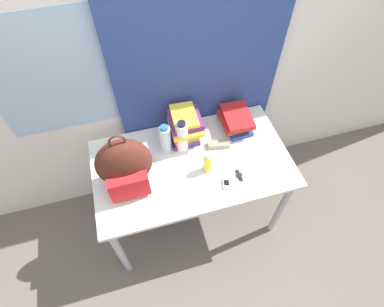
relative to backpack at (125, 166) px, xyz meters
name	(u,v)px	position (x,y,z in m)	size (l,w,h in m)	color
ground_plane	(205,253)	(0.42, -0.34, -0.96)	(12.00, 12.00, 0.00)	#665B51
wall_back	(171,62)	(0.42, 0.49, 0.29)	(6.00, 0.06, 2.50)	silver
curtain_blue	(200,62)	(0.59, 0.44, 0.29)	(1.12, 0.04, 2.50)	navy
desk	(192,170)	(0.42, 0.04, -0.28)	(1.31, 0.75, 0.78)	silver
backpack	(125,166)	(0.00, 0.00, 0.00)	(0.34, 0.25, 0.45)	#512319
book_stack_left	(185,126)	(0.43, 0.26, -0.07)	(0.22, 0.27, 0.23)	#6B2370
book_stack_center	(236,120)	(0.81, 0.26, -0.12)	(0.22, 0.28, 0.13)	navy
water_bottle	(165,139)	(0.28, 0.19, -0.07)	(0.07, 0.07, 0.24)	silver
sports_bottle	(182,137)	(0.39, 0.16, -0.06)	(0.08, 0.08, 0.27)	white
sunscreen_bottle	(208,163)	(0.50, -0.05, -0.11)	(0.05, 0.05, 0.16)	yellow
cell_phone	(226,183)	(0.59, -0.18, -0.18)	(0.07, 0.10, 0.02)	#B7BCC6
sunglasses_case	(219,144)	(0.64, 0.12, -0.17)	(0.16, 0.08, 0.04)	gray
wristwatch	(239,175)	(0.69, -0.15, -0.18)	(0.04, 0.09, 0.01)	black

